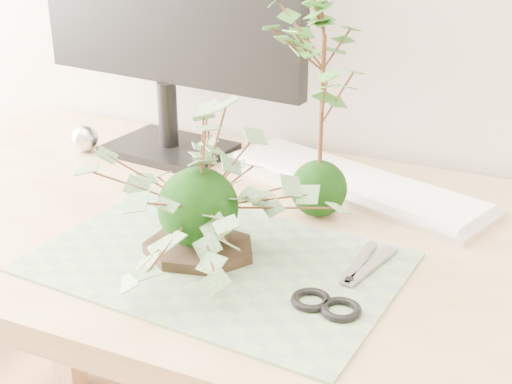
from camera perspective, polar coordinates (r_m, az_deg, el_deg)
desk at (r=1.09m, az=3.73°, el=-7.64°), size 1.60×0.70×0.74m
cutting_mat at (r=0.97m, az=-3.11°, el=-5.61°), size 0.51×0.36×0.00m
stone_dish at (r=0.99m, az=-4.54°, el=-4.53°), size 0.19×0.19×0.01m
ivy_kokedama at (r=0.94m, az=-4.76°, el=1.61°), size 0.36×0.36×0.22m
maple_kokedama at (r=1.03m, az=5.46°, el=11.21°), size 0.23×0.23×0.37m
keyboard at (r=1.22m, az=7.75°, el=0.80°), size 0.51×0.29×0.02m
monitor at (r=1.31m, az=-7.32°, el=14.99°), size 0.56×0.19×0.49m
foil_ball at (r=1.40m, az=-13.53°, el=4.20°), size 0.05×0.05×0.05m
scissors at (r=0.89m, az=6.59°, el=-8.23°), size 0.10×0.21×0.01m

